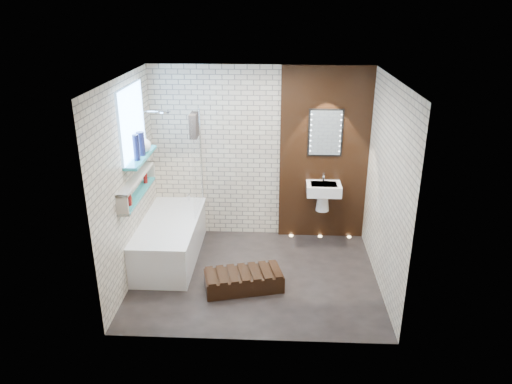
{
  "coord_description": "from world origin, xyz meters",
  "views": [
    {
      "loc": [
        0.27,
        -5.57,
        3.45
      ],
      "look_at": [
        0.0,
        0.15,
        1.15
      ],
      "focal_mm": 33.97,
      "sensor_mm": 36.0,
      "label": 1
    }
  ],
  "objects_px": {
    "led_mirror": "(325,133)",
    "washbasin": "(323,193)",
    "walnut_step": "(244,281)",
    "bathtub": "(170,239)",
    "bath_screen": "(197,163)"
  },
  "relations": [
    {
      "from": "walnut_step",
      "to": "led_mirror",
      "type": "bearing_deg",
      "value": 54.64
    },
    {
      "from": "washbasin",
      "to": "bathtub",
      "type": "bearing_deg",
      "value": -163.99
    },
    {
      "from": "washbasin",
      "to": "led_mirror",
      "type": "distance_m",
      "value": 0.88
    },
    {
      "from": "bathtub",
      "to": "washbasin",
      "type": "height_order",
      "value": "washbasin"
    },
    {
      "from": "bathtub",
      "to": "washbasin",
      "type": "xyz_separation_m",
      "value": [
        2.17,
        0.62,
        0.5
      ]
    },
    {
      "from": "walnut_step",
      "to": "bath_screen",
      "type": "bearing_deg",
      "value": 121.62
    },
    {
      "from": "bathtub",
      "to": "bath_screen",
      "type": "bearing_deg",
      "value": 51.1
    },
    {
      "from": "led_mirror",
      "to": "walnut_step",
      "type": "relative_size",
      "value": 0.72
    },
    {
      "from": "bath_screen",
      "to": "walnut_step",
      "type": "relative_size",
      "value": 1.44
    },
    {
      "from": "bath_screen",
      "to": "bathtub",
      "type": "bearing_deg",
      "value": -128.9
    },
    {
      "from": "led_mirror",
      "to": "washbasin",
      "type": "bearing_deg",
      "value": -90.0
    },
    {
      "from": "led_mirror",
      "to": "bathtub",
      "type": "bearing_deg",
      "value": -160.22
    },
    {
      "from": "bathtub",
      "to": "walnut_step",
      "type": "height_order",
      "value": "bathtub"
    },
    {
      "from": "washbasin",
      "to": "bath_screen",
      "type": "bearing_deg",
      "value": -174.22
    },
    {
      "from": "bathtub",
      "to": "bath_screen",
      "type": "height_order",
      "value": "bath_screen"
    }
  ]
}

